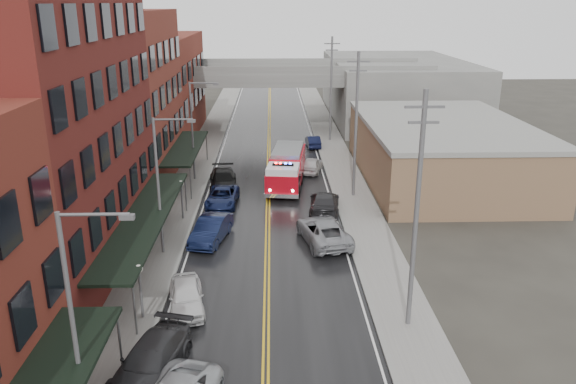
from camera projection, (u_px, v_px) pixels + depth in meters
name	position (u px, v px, depth m)	size (l,w,h in m)	color
road	(268.00, 219.00, 42.55)	(11.00, 160.00, 0.02)	black
sidewalk_left	(171.00, 219.00, 42.33)	(3.00, 160.00, 0.15)	slate
sidewalk_right	(364.00, 217.00, 42.73)	(3.00, 160.00, 0.15)	slate
curb_left	(193.00, 219.00, 42.38)	(0.30, 160.00, 0.15)	gray
curb_right	(342.00, 217.00, 42.68)	(0.30, 160.00, 0.15)	gray
brick_building_b	(37.00, 122.00, 32.67)	(9.00, 20.00, 18.00)	#5B1918
brick_building_c	(118.00, 99.00, 49.72)	(9.00, 15.00, 15.00)	maroon
brick_building_far	(157.00, 87.00, 66.77)	(9.00, 20.00, 12.00)	maroon
tan_building	(442.00, 152.00, 51.65)	(14.00, 22.00, 5.00)	brown
right_far_block	(396.00, 88.00, 79.62)	(18.00, 30.00, 8.00)	slate
awning_1	(146.00, 217.00, 34.76)	(2.60, 18.00, 3.09)	black
awning_2	(186.00, 148.00, 51.33)	(2.60, 13.00, 3.09)	black
globe_lamp_1	(139.00, 279.00, 28.38)	(0.44, 0.44, 3.12)	#59595B
globe_lamp_2	(181.00, 191.00, 41.64)	(0.44, 0.44, 3.12)	#59595B
street_lamp_0	(78.00, 312.00, 19.88)	(2.64, 0.22, 9.00)	#59595B
street_lamp_1	(162.00, 178.00, 35.03)	(2.64, 0.22, 9.00)	#59595B
street_lamp_2	(195.00, 125.00, 50.17)	(2.64, 0.22, 9.00)	#59595B
utility_pole_0	(417.00, 210.00, 26.52)	(1.80, 0.24, 12.00)	#59595B
utility_pole_1	(356.00, 123.00, 45.46)	(1.80, 0.24, 12.00)	#59595B
utility_pole_2	(331.00, 88.00, 64.39)	(1.80, 0.24, 12.00)	#59595B
overpass	(269.00, 82.00, 70.92)	(40.00, 10.00, 7.50)	slate
fire_truck	(286.00, 168.00, 49.61)	(4.35, 9.01, 3.19)	#B20816
parked_car_left_3	(151.00, 360.00, 24.46)	(2.24, 5.51, 1.60)	#272729
parked_car_left_4	(186.00, 296.00, 29.89)	(1.79, 4.45, 1.52)	white
parked_car_left_5	(211.00, 230.00, 38.43)	(1.77, 5.07, 1.67)	#0E1634
parked_car_left_6	(222.00, 197.00, 45.25)	(2.37, 5.13, 1.43)	#121B43
parked_car_left_7	(223.00, 180.00, 49.14)	(2.32, 5.70, 1.65)	black
parked_car_right_0	(323.00, 231.00, 38.22)	(2.75, 5.96, 1.66)	gray
parked_car_right_1	(324.00, 203.00, 43.61)	(2.27, 5.59, 1.62)	#252528
parked_car_right_2	(312.00, 165.00, 54.08)	(1.72, 4.28, 1.46)	silver
parked_car_right_3	(313.00, 141.00, 63.49)	(1.40, 4.01, 1.32)	black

